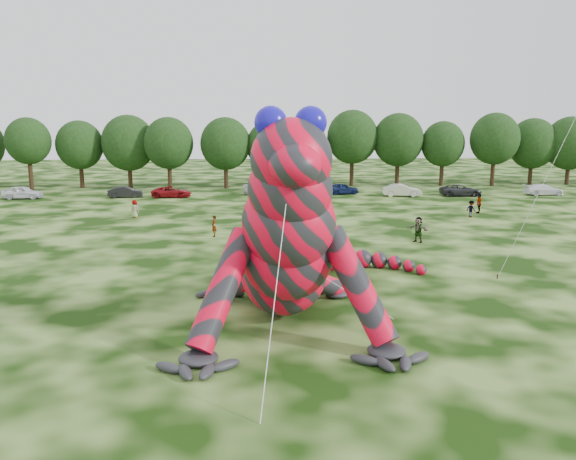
# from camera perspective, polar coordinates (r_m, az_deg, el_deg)

# --- Properties ---
(ground) EXTENTS (240.00, 240.00, 0.00)m
(ground) POSITION_cam_1_polar(r_m,az_deg,el_deg) (22.38, 15.75, -12.47)
(ground) COLOR #16330A
(ground) RESTS_ON ground
(inflatable_gecko) EXTENTS (16.10, 19.00, 9.35)m
(inflatable_gecko) POSITION_cam_1_polar(r_m,az_deg,el_deg) (25.85, -0.71, 1.88)
(inflatable_gecko) COLOR red
(inflatable_gecko) RESTS_ON ground
(tree_3) EXTENTS (5.81, 5.23, 9.44)m
(tree_3) POSITION_cam_1_polar(r_m,az_deg,el_deg) (81.50, -24.82, 7.04)
(tree_3) COLOR black
(tree_3) RESTS_ON ground
(tree_4) EXTENTS (6.22, 5.60, 9.06)m
(tree_4) POSITION_cam_1_polar(r_m,az_deg,el_deg) (81.19, -20.35, 7.21)
(tree_4) COLOR black
(tree_4) RESTS_ON ground
(tree_5) EXTENTS (7.16, 6.44, 9.80)m
(tree_5) POSITION_cam_1_polar(r_m,az_deg,el_deg) (79.36, -15.86, 7.67)
(tree_5) COLOR black
(tree_5) RESTS_ON ground
(tree_6) EXTENTS (6.52, 5.86, 9.49)m
(tree_6) POSITION_cam_1_polar(r_m,az_deg,el_deg) (76.72, -12.00, 7.64)
(tree_6) COLOR black
(tree_6) RESTS_ON ground
(tree_7) EXTENTS (6.68, 6.01, 9.48)m
(tree_7) POSITION_cam_1_polar(r_m,az_deg,el_deg) (76.21, -6.36, 7.78)
(tree_7) COLOR black
(tree_7) RESTS_ON ground
(tree_8) EXTENTS (6.14, 5.53, 8.94)m
(tree_8) POSITION_cam_1_polar(r_m,az_deg,el_deg) (76.42, -1.92, 7.65)
(tree_8) COLOR black
(tree_8) RESTS_ON ground
(tree_9) EXTENTS (5.27, 4.74, 8.68)m
(tree_9) POSITION_cam_1_polar(r_m,az_deg,el_deg) (77.19, 2.03, 7.58)
(tree_9) COLOR black
(tree_9) RESTS_ON ground
(tree_10) EXTENTS (7.09, 6.38, 10.50)m
(tree_10) POSITION_cam_1_polar(r_m,az_deg,el_deg) (79.30, 6.53, 8.27)
(tree_10) COLOR black
(tree_10) RESTS_ON ground
(tree_11) EXTENTS (7.01, 6.31, 10.07)m
(tree_11) POSITION_cam_1_polar(r_m,az_deg,el_deg) (80.37, 11.10, 8.01)
(tree_11) COLOR black
(tree_11) RESTS_ON ground
(tree_12) EXTENTS (5.99, 5.39, 8.97)m
(tree_12) POSITION_cam_1_polar(r_m,az_deg,el_deg) (81.83, 15.42, 7.49)
(tree_12) COLOR black
(tree_12) RESTS_ON ground
(tree_13) EXTENTS (6.83, 6.15, 10.13)m
(tree_13) POSITION_cam_1_polar(r_m,az_deg,el_deg) (83.90, 20.21, 7.69)
(tree_13) COLOR black
(tree_13) RESTS_ON ground
(tree_14) EXTENTS (6.82, 6.14, 9.40)m
(tree_14) POSITION_cam_1_polar(r_m,az_deg,el_deg) (88.12, 23.54, 7.34)
(tree_14) COLOR black
(tree_14) RESTS_ON ground
(tree_15) EXTENTS (7.17, 6.45, 9.63)m
(tree_15) POSITION_cam_1_polar(r_m,az_deg,el_deg) (89.73, 26.69, 7.21)
(tree_15) COLOR black
(tree_15) RESTS_ON ground
(car_0) EXTENTS (4.48, 1.89, 1.51)m
(car_0) POSITION_cam_1_polar(r_m,az_deg,el_deg) (72.24, -25.38, 3.47)
(car_0) COLOR silver
(car_0) RESTS_ON ground
(car_1) EXTENTS (4.09, 1.74, 1.31)m
(car_1) POSITION_cam_1_polar(r_m,az_deg,el_deg) (69.22, -16.20, 3.73)
(car_1) COLOR black
(car_1) RESTS_ON ground
(car_2) EXTENTS (4.82, 2.53, 1.29)m
(car_2) POSITION_cam_1_polar(r_m,az_deg,el_deg) (68.04, -11.73, 3.81)
(car_2) COLOR maroon
(car_2) RESTS_ON ground
(car_3) EXTENTS (4.73, 2.62, 1.30)m
(car_3) POSITION_cam_1_polar(r_m,az_deg,el_deg) (68.81, -2.68, 4.10)
(car_3) COLOR #AAAEB3
(car_3) RESTS_ON ground
(car_4) EXTENTS (4.33, 2.44, 1.39)m
(car_4) POSITION_cam_1_polar(r_m,az_deg,el_deg) (69.92, 5.51, 4.20)
(car_4) COLOR #0F1A44
(car_4) RESTS_ON ground
(car_5) EXTENTS (4.72, 2.28, 1.49)m
(car_5) POSITION_cam_1_polar(r_m,az_deg,el_deg) (68.85, 11.48, 3.98)
(car_5) COLOR beige
(car_5) RESTS_ON ground
(car_6) EXTENTS (5.08, 2.62, 1.37)m
(car_6) POSITION_cam_1_polar(r_m,az_deg,el_deg) (71.12, 17.15, 3.88)
(car_6) COLOR #2A2A2D
(car_6) RESTS_ON ground
(car_7) EXTENTS (4.72, 2.02, 1.36)m
(car_7) POSITION_cam_1_polar(r_m,az_deg,el_deg) (75.55, 24.53, 3.76)
(car_7) COLOR white
(car_7) RESTS_ON ground
(spectator_1) EXTENTS (1.10, 1.01, 1.82)m
(spectator_1) POSITION_cam_1_polar(r_m,az_deg,el_deg) (41.60, 1.54, 0.03)
(spectator_1) COLOR gray
(spectator_1) RESTS_ON ground
(spectator_0) EXTENTS (0.44, 0.63, 1.65)m
(spectator_0) POSITION_cam_1_polar(r_m,az_deg,el_deg) (43.78, -7.53, 0.38)
(spectator_0) COLOR gray
(spectator_0) RESTS_ON ground
(spectator_2) EXTENTS (1.02, 1.17, 1.57)m
(spectator_2) POSITION_cam_1_polar(r_m,az_deg,el_deg) (55.22, 18.12, 2.05)
(spectator_2) COLOR gray
(spectator_2) RESTS_ON ground
(spectator_4) EXTENTS (0.98, 0.89, 1.68)m
(spectator_4) POSITION_cam_1_polar(r_m,az_deg,el_deg) (54.02, -15.31, 2.08)
(spectator_4) COLOR gray
(spectator_4) RESTS_ON ground
(spectator_3) EXTENTS (0.96, 1.19, 1.89)m
(spectator_3) POSITION_cam_1_polar(r_m,az_deg,el_deg) (57.92, 18.83, 2.56)
(spectator_3) COLOR gray
(spectator_3) RESTS_ON ground
(spectator_5) EXTENTS (1.63, 1.65, 1.90)m
(spectator_5) POSITION_cam_1_polar(r_m,az_deg,el_deg) (42.55, 13.09, 0.05)
(spectator_5) COLOR gray
(spectator_5) RESTS_ON ground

